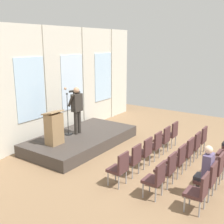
% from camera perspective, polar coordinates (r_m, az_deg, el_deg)
% --- Properties ---
extents(ground_plane, '(13.94, 13.94, 0.00)m').
position_cam_1_polar(ground_plane, '(8.68, 13.89, -11.70)').
color(ground_plane, '#846647').
extents(rear_partition, '(10.72, 0.14, 4.32)m').
position_cam_1_polar(rear_partition, '(10.94, -12.01, 5.58)').
color(rear_partition, beige).
rests_on(rear_partition, ground).
extents(stage_platform, '(4.22, 2.24, 0.41)m').
position_cam_1_polar(stage_platform, '(10.43, -6.22, -5.67)').
color(stage_platform, '#3F3833').
rests_on(stage_platform, ground).
extents(speaker, '(0.50, 0.69, 1.74)m').
position_cam_1_polar(speaker, '(10.24, -7.24, 1.03)').
color(speaker, '#332D28').
rests_on(speaker, stage_platform).
extents(mic_stand, '(0.28, 0.28, 1.55)m').
position_cam_1_polar(mic_stand, '(10.34, -8.97, -2.78)').
color(mic_stand, black).
rests_on(mic_stand, stage_platform).
extents(lectern, '(0.60, 0.48, 1.16)m').
position_cam_1_polar(lectern, '(9.40, -11.79, -3.25)').
color(lectern, '#93724C').
rests_on(lectern, stage_platform).
extents(chair_r0_c0, '(0.46, 0.44, 0.94)m').
position_cam_1_polar(chair_r0_c0, '(7.46, 1.57, -11.18)').
color(chair_r0_c0, '#99999E').
rests_on(chair_r0_c0, ground).
extents(chair_r0_c1, '(0.46, 0.44, 0.94)m').
position_cam_1_polar(chair_r0_c1, '(8.00, 4.31, -9.40)').
color(chair_r0_c1, '#99999E').
rests_on(chair_r0_c1, ground).
extents(chair_r0_c2, '(0.46, 0.44, 0.94)m').
position_cam_1_polar(chair_r0_c2, '(8.56, 6.68, -7.84)').
color(chair_r0_c2, '#99999E').
rests_on(chair_r0_c2, ground).
extents(chair_r0_c3, '(0.46, 0.44, 0.94)m').
position_cam_1_polar(chair_r0_c3, '(9.14, 8.73, -6.47)').
color(chair_r0_c3, '#99999E').
rests_on(chair_r0_c3, ground).
extents(chair_r0_c4, '(0.46, 0.44, 0.94)m').
position_cam_1_polar(chair_r0_c4, '(9.73, 10.53, -5.25)').
color(chair_r0_c4, '#99999E').
rests_on(chair_r0_c4, ground).
extents(chair_r0_c5, '(0.46, 0.44, 0.94)m').
position_cam_1_polar(chair_r0_c5, '(10.33, 12.11, -4.17)').
color(chair_r0_c5, '#99999E').
rests_on(chair_r0_c5, ground).
extents(chair_r1_c0, '(0.46, 0.44, 0.94)m').
position_cam_1_polar(chair_r1_c0, '(7.00, 8.98, -13.13)').
color(chair_r1_c0, '#99999E').
rests_on(chair_r1_c0, ground).
extents(chair_r1_c1, '(0.46, 0.44, 0.94)m').
position_cam_1_polar(chair_r1_c1, '(7.57, 11.30, -11.05)').
color(chair_r1_c1, '#99999E').
rests_on(chair_r1_c1, ground).
extents(chair_r1_c2, '(0.46, 0.44, 0.94)m').
position_cam_1_polar(chair_r1_c2, '(8.16, 13.27, -9.25)').
color(chair_r1_c2, '#99999E').
rests_on(chair_r1_c2, ground).
extents(chair_r1_c3, '(0.46, 0.44, 0.94)m').
position_cam_1_polar(chair_r1_c3, '(8.77, 14.95, -7.69)').
color(chair_r1_c3, '#99999E').
rests_on(chair_r1_c3, ground).
extents(chair_r1_c4, '(0.46, 0.44, 0.94)m').
position_cam_1_polar(chair_r1_c4, '(9.38, 16.41, -6.33)').
color(chair_r1_c4, '#99999E').
rests_on(chair_r1_c4, ground).
extents(chair_r1_c5, '(0.46, 0.44, 0.94)m').
position_cam_1_polar(chair_r1_c5, '(10.01, 17.67, -5.13)').
color(chair_r1_c5, '#99999E').
rests_on(chair_r1_c5, ground).
extents(chair_r2_c0, '(0.46, 0.44, 0.94)m').
position_cam_1_polar(chair_r2_c0, '(6.69, 17.38, -15.05)').
color(chair_r2_c0, '#99999E').
rests_on(chair_r2_c0, ground).
extents(chair_r2_c1, '(0.46, 0.44, 0.94)m').
position_cam_1_polar(chair_r2_c1, '(7.28, 19.07, -12.67)').
color(chair_r2_c1, '#99999E').
rests_on(chair_r2_c1, ground).
extents(audience_r2_c1, '(0.36, 0.39, 1.36)m').
position_cam_1_polar(audience_r2_c1, '(7.21, 18.59, -11.01)').
color(audience_r2_c1, '#2D2D33').
rests_on(audience_r2_c1, ground).
extents(chair_r2_c2, '(0.46, 0.44, 0.94)m').
position_cam_1_polar(chair_r2_c2, '(7.89, 20.48, -10.65)').
color(chair_r2_c2, '#99999E').
rests_on(chair_r2_c2, ground).
extents(chair_r2_c3, '(0.46, 0.44, 0.94)m').
position_cam_1_polar(chair_r2_c3, '(8.52, 21.66, -8.91)').
color(chair_r2_c3, '#99999E').
rests_on(chair_r2_c3, ground).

